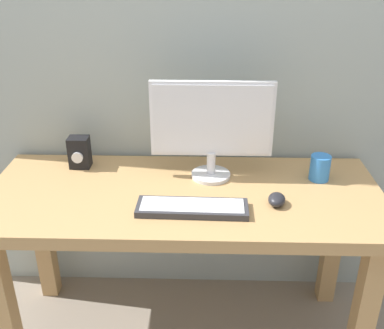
{
  "coord_description": "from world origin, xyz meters",
  "views": [
    {
      "loc": [
        0.08,
        -1.56,
        1.62
      ],
      "look_at": [
        0.03,
        0.0,
        0.86
      ],
      "focal_mm": 42.45,
      "sensor_mm": 36.0,
      "label": 1
    }
  ],
  "objects_px": {
    "desk": "(184,215)",
    "monitor": "(212,125)",
    "coffee_mug": "(320,168)",
    "audio_controller": "(79,152)",
    "mouse": "(277,200)",
    "keyboard_primary": "(192,208)"
  },
  "relations": [
    {
      "from": "desk",
      "to": "monitor",
      "type": "bearing_deg",
      "value": 52.38
    },
    {
      "from": "coffee_mug",
      "to": "monitor",
      "type": "bearing_deg",
      "value": 177.5
    },
    {
      "from": "audio_controller",
      "to": "coffee_mug",
      "type": "height_order",
      "value": "audio_controller"
    },
    {
      "from": "desk",
      "to": "monitor",
      "type": "distance_m",
      "value": 0.38
    },
    {
      "from": "monitor",
      "to": "mouse",
      "type": "xyz_separation_m",
      "value": [
        0.24,
        -0.23,
        -0.21
      ]
    },
    {
      "from": "desk",
      "to": "keyboard_primary",
      "type": "xyz_separation_m",
      "value": [
        0.04,
        -0.14,
        0.12
      ]
    },
    {
      "from": "desk",
      "to": "monitor",
      "type": "height_order",
      "value": "monitor"
    },
    {
      "from": "monitor",
      "to": "audio_controller",
      "type": "bearing_deg",
      "value": 172.94
    },
    {
      "from": "desk",
      "to": "monitor",
      "type": "relative_size",
      "value": 3.19
    },
    {
      "from": "audio_controller",
      "to": "monitor",
      "type": "bearing_deg",
      "value": -7.06
    },
    {
      "from": "monitor",
      "to": "mouse",
      "type": "height_order",
      "value": "monitor"
    },
    {
      "from": "monitor",
      "to": "audio_controller",
      "type": "height_order",
      "value": "monitor"
    },
    {
      "from": "desk",
      "to": "audio_controller",
      "type": "relative_size",
      "value": 11.46
    },
    {
      "from": "mouse",
      "to": "audio_controller",
      "type": "bearing_deg",
      "value": 171.57
    },
    {
      "from": "coffee_mug",
      "to": "mouse",
      "type": "bearing_deg",
      "value": -134.22
    },
    {
      "from": "audio_controller",
      "to": "coffee_mug",
      "type": "xyz_separation_m",
      "value": [
        1.02,
        -0.09,
        -0.02
      ]
    },
    {
      "from": "monitor",
      "to": "audio_controller",
      "type": "xyz_separation_m",
      "value": [
        -0.57,
        0.07,
        -0.16
      ]
    },
    {
      "from": "monitor",
      "to": "coffee_mug",
      "type": "distance_m",
      "value": 0.48
    },
    {
      "from": "monitor",
      "to": "coffee_mug",
      "type": "bearing_deg",
      "value": -2.5
    },
    {
      "from": "audio_controller",
      "to": "coffee_mug",
      "type": "relative_size",
      "value": 1.29
    },
    {
      "from": "keyboard_primary",
      "to": "audio_controller",
      "type": "relative_size",
      "value": 2.99
    },
    {
      "from": "keyboard_primary",
      "to": "mouse",
      "type": "bearing_deg",
      "value": 9.52
    }
  ]
}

